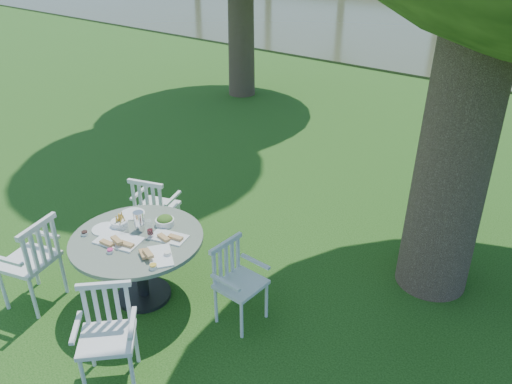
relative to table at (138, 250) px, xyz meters
The scene contains 7 objects.
ground 1.33m from the table, 67.38° to the left, with size 140.00×140.00×0.00m, color #11380B.
table is the anchor object (origin of this frame).
chair_ne 1.02m from the table, 21.59° to the left, with size 0.41×0.43×0.84m.
chair_nw 1.01m from the table, 131.09° to the left, with size 0.56×0.54×0.89m.
chair_sw 1.00m from the table, 135.87° to the right, with size 0.58×0.60×0.97m.
chair_se 1.01m from the table, 54.57° to the right, with size 0.61×0.61×0.88m.
tableware 0.21m from the table, 120.35° to the left, with size 1.16×0.79×0.21m.
Camera 1 is at (3.03, -3.60, 3.43)m, focal length 35.00 mm.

